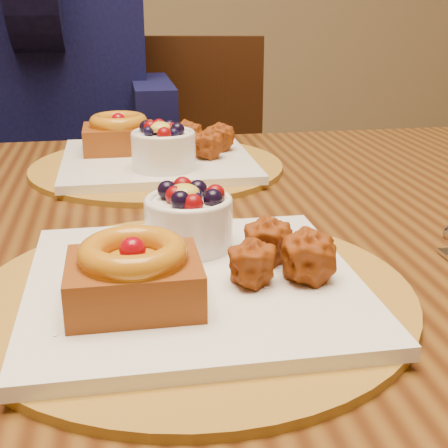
{
  "coord_description": "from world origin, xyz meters",
  "views": [
    {
      "loc": [
        0.01,
        -0.71,
        1.0
      ],
      "look_at": [
        0.1,
        -0.17,
        0.8
      ],
      "focal_mm": 50.0,
      "sensor_mm": 36.0,
      "label": 1
    }
  ],
  "objects_px": {
    "place_setting_near": "(190,272)",
    "chair_far": "(173,209)",
    "place_setting_far": "(155,154)",
    "diner": "(44,35)",
    "dining_table": "(173,275)"
  },
  "relations": [
    {
      "from": "place_setting_near",
      "to": "chair_far",
      "type": "relative_size",
      "value": 0.42
    },
    {
      "from": "dining_table",
      "to": "place_setting_far",
      "type": "height_order",
      "value": "place_setting_far"
    },
    {
      "from": "diner",
      "to": "place_setting_near",
      "type": "bearing_deg",
      "value": -77.57
    },
    {
      "from": "dining_table",
      "to": "place_setting_far",
      "type": "relative_size",
      "value": 4.21
    },
    {
      "from": "place_setting_far",
      "to": "chair_far",
      "type": "distance_m",
      "value": 0.62
    },
    {
      "from": "place_setting_near",
      "to": "diner",
      "type": "height_order",
      "value": "diner"
    },
    {
      "from": "place_setting_far",
      "to": "chair_far",
      "type": "bearing_deg",
      "value": 82.44
    },
    {
      "from": "dining_table",
      "to": "place_setting_far",
      "type": "distance_m",
      "value": 0.24
    },
    {
      "from": "place_setting_far",
      "to": "diner",
      "type": "height_order",
      "value": "diner"
    },
    {
      "from": "place_setting_near",
      "to": "place_setting_far",
      "type": "height_order",
      "value": "place_setting_far"
    },
    {
      "from": "chair_far",
      "to": "place_setting_near",
      "type": "bearing_deg",
      "value": -82.67
    },
    {
      "from": "chair_far",
      "to": "diner",
      "type": "relative_size",
      "value": 1.05
    },
    {
      "from": "dining_table",
      "to": "place_setting_near",
      "type": "height_order",
      "value": "place_setting_near"
    },
    {
      "from": "place_setting_near",
      "to": "diner",
      "type": "xyz_separation_m",
      "value": [
        -0.2,
        0.98,
        0.14
      ]
    },
    {
      "from": "place_setting_near",
      "to": "chair_far",
      "type": "height_order",
      "value": "chair_far"
    }
  ]
}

